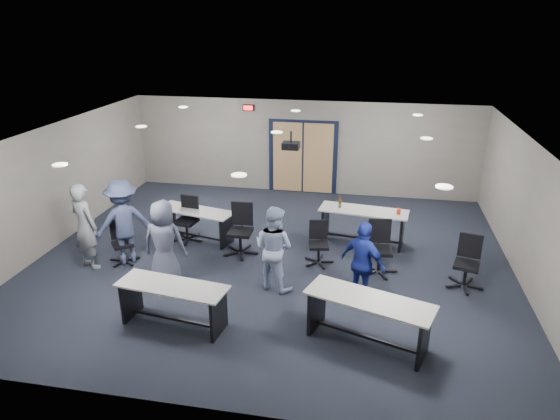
% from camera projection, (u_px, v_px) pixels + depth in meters
% --- Properties ---
extents(floor, '(10.00, 10.00, 0.00)m').
position_uv_depth(floor, '(273.00, 259.00, 10.82)').
color(floor, black).
rests_on(floor, ground).
extents(back_wall, '(10.00, 0.04, 2.70)m').
position_uv_depth(back_wall, '(303.00, 147.00, 14.44)').
color(back_wall, slate).
rests_on(back_wall, floor).
extents(front_wall, '(10.00, 0.04, 2.70)m').
position_uv_depth(front_wall, '(200.00, 323.00, 6.21)').
color(front_wall, slate).
rests_on(front_wall, floor).
extents(left_wall, '(0.04, 9.00, 2.70)m').
position_uv_depth(left_wall, '(54.00, 186.00, 11.19)').
color(left_wall, slate).
rests_on(left_wall, floor).
extents(right_wall, '(0.04, 9.00, 2.70)m').
position_uv_depth(right_wall, '(530.00, 217.00, 9.46)').
color(right_wall, slate).
rests_on(right_wall, floor).
extents(ceiling, '(10.00, 9.00, 0.04)m').
position_uv_depth(ceiling, '(272.00, 136.00, 9.83)').
color(ceiling, white).
rests_on(ceiling, back_wall).
extents(double_door, '(2.00, 0.07, 2.20)m').
position_uv_depth(double_door, '(303.00, 158.00, 14.52)').
color(double_door, black).
rests_on(double_door, back_wall).
extents(exit_sign, '(0.32, 0.07, 0.18)m').
position_uv_depth(exit_sign, '(248.00, 108.00, 14.27)').
color(exit_sign, black).
rests_on(exit_sign, back_wall).
extents(ceiling_projector, '(0.35, 0.32, 0.37)m').
position_uv_depth(ceiling_projector, '(291.00, 145.00, 10.34)').
color(ceiling_projector, black).
rests_on(ceiling_projector, ceiling).
extents(ceiling_can_lights, '(6.24, 5.74, 0.02)m').
position_uv_depth(ceiling_can_lights, '(274.00, 135.00, 10.07)').
color(ceiling_can_lights, white).
rests_on(ceiling_can_lights, ceiling).
extents(table_front_left, '(1.94, 0.88, 0.76)m').
position_uv_depth(table_front_left, '(173.00, 298.00, 8.34)').
color(table_front_left, '#ABA9A2').
rests_on(table_front_left, floor).
extents(table_front_right, '(2.12, 1.28, 0.82)m').
position_uv_depth(table_front_right, '(368.00, 313.00, 7.85)').
color(table_front_right, '#ABA9A2').
rests_on(table_front_right, floor).
extents(table_back_left, '(1.92, 1.03, 0.74)m').
position_uv_depth(table_back_left, '(196.00, 219.00, 11.57)').
color(table_back_left, '#ABA9A2').
rests_on(table_back_left, floor).
extents(table_back_right, '(2.05, 0.91, 1.10)m').
position_uv_depth(table_back_right, '(363.00, 220.00, 11.39)').
color(table_back_right, '#ABA9A2').
rests_on(table_back_right, floor).
extents(chair_back_a, '(0.75, 0.75, 1.05)m').
position_uv_depth(chair_back_a, '(186.00, 220.00, 11.50)').
color(chair_back_a, black).
rests_on(chair_back_a, floor).
extents(chair_back_b, '(0.73, 0.73, 1.13)m').
position_uv_depth(chair_back_b, '(240.00, 230.00, 10.83)').
color(chair_back_b, black).
rests_on(chair_back_b, floor).
extents(chair_back_c, '(0.68, 0.68, 0.92)m').
position_uv_depth(chair_back_c, '(319.00, 244.00, 10.45)').
color(chair_back_c, black).
rests_on(chair_back_c, floor).
extents(chair_back_d, '(0.77, 0.77, 1.10)m').
position_uv_depth(chair_back_d, '(380.00, 248.00, 10.04)').
color(chair_back_d, black).
rests_on(chair_back_d, floor).
extents(chair_loose_left, '(0.81, 0.81, 0.91)m').
position_uv_depth(chair_loose_left, '(123.00, 243.00, 10.51)').
color(chair_loose_left, black).
rests_on(chair_loose_left, floor).
extents(chair_loose_right, '(0.80, 0.80, 1.04)m').
position_uv_depth(chair_loose_right, '(467.00, 263.00, 9.50)').
color(chair_loose_right, black).
rests_on(chair_loose_right, floor).
extents(person_gray, '(0.79, 0.68, 1.83)m').
position_uv_depth(person_gray, '(85.00, 226.00, 10.16)').
color(person_gray, gray).
rests_on(person_gray, floor).
extents(person_plaid, '(0.85, 0.58, 1.70)m').
position_uv_depth(person_plaid, '(164.00, 243.00, 9.58)').
color(person_plaid, '#50566E').
rests_on(person_plaid, floor).
extents(person_lightblue, '(0.99, 0.90, 1.67)m').
position_uv_depth(person_lightblue, '(274.00, 248.00, 9.40)').
color(person_lightblue, '#ADBDE5').
rests_on(person_lightblue, floor).
extents(person_navy, '(0.98, 0.84, 1.58)m').
position_uv_depth(person_navy, '(363.00, 263.00, 8.91)').
color(person_navy, navy).
rests_on(person_navy, floor).
extents(person_back, '(1.34, 1.28, 1.83)m').
position_uv_depth(person_back, '(123.00, 222.00, 10.36)').
color(person_back, '#3B456B').
rests_on(person_back, floor).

